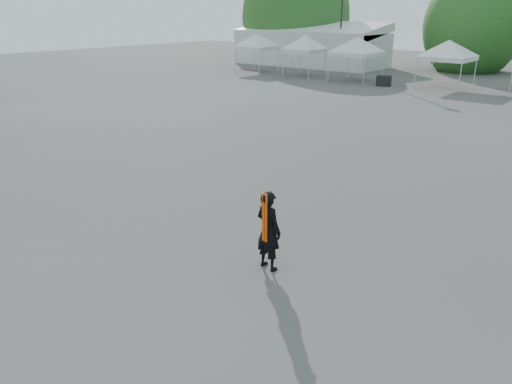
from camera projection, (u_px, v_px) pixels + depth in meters
The scene contains 11 objects.
ground at pixel (262, 241), 12.15m from camera, with size 120.00×120.00×0.00m, color #474442.
marquee at pixel (310, 45), 49.97m from camera, with size 15.00×6.25×4.23m.
light_pole_west at pixel (342, 4), 45.55m from camera, with size 0.60×0.25×10.30m.
tree_far_w at pixel (295, 17), 53.65m from camera, with size 4.80×4.80×7.30m.
tree_mid_w at pixel (473, 26), 44.56m from camera, with size 4.16×4.16×6.33m.
tent_a at pixel (257, 37), 44.24m from camera, with size 4.18×4.18×3.88m.
tent_b at pixel (305, 39), 41.29m from camera, with size 3.95×3.95×3.88m.
tent_c at pixel (357, 41), 38.38m from camera, with size 4.64×4.64×3.88m.
tent_d at pixel (449, 44), 34.83m from camera, with size 4.71×4.71×3.88m.
man at pixel (268, 230), 10.60m from camera, with size 0.70×0.50×1.78m.
crate_west at pixel (384, 81), 36.76m from camera, with size 0.98×0.76×0.76m, color black.
Camera 1 is at (6.89, -8.58, 5.31)m, focal length 35.00 mm.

